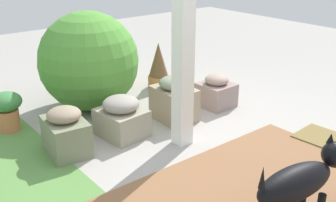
{
  "coord_description": "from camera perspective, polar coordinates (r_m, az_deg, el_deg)",
  "views": [
    {
      "loc": [
        -2.42,
        2.26,
        1.79
      ],
      "look_at": [
        0.36,
        0.03,
        0.37
      ],
      "focal_mm": 43.51,
      "sensor_mm": 36.0,
      "label": 1
    }
  ],
  "objects": [
    {
      "name": "terracotta_pot_broad",
      "position": [
        4.33,
        -21.67,
        -0.96
      ],
      "size": [
        0.31,
        0.31,
        0.4
      ],
      "color": "#CA7448",
      "rests_on": "ground"
    },
    {
      "name": "stone_planter_mid",
      "position": [
        3.96,
        -6.53,
        -2.26
      ],
      "size": [
        0.48,
        0.43,
        0.41
      ],
      "color": "#9C957E",
      "rests_on": "ground"
    },
    {
      "name": "dog",
      "position": [
        2.86,
        18.16,
        -10.43
      ],
      "size": [
        0.29,
        0.81,
        0.55
      ],
      "color": "black",
      "rests_on": "ground"
    },
    {
      "name": "doormat",
      "position": [
        4.18,
        21.53,
        -5.11
      ],
      "size": [
        0.6,
        0.45,
        0.03
      ],
      "primitive_type": "cube",
      "rotation": [
        0.0,
        0.0,
        0.08
      ],
      "color": "olive",
      "rests_on": "ground"
    },
    {
      "name": "stone_planter_near",
      "position": [
        4.28,
        0.85,
        0.22
      ],
      "size": [
        0.47,
        0.37,
        0.48
      ],
      "color": "gray",
      "rests_on": "ground"
    },
    {
      "name": "stone_planter_nearest",
      "position": [
        4.68,
        6.76,
        1.3
      ],
      "size": [
        0.37,
        0.36,
        0.38
      ],
      "color": "gray",
      "rests_on": "ground"
    },
    {
      "name": "ground_plane",
      "position": [
        3.77,
        3.89,
        -6.74
      ],
      "size": [
        12.0,
        12.0,
        0.0
      ],
      "primitive_type": "plane",
      "color": "#A6A19A"
    },
    {
      "name": "porch_pillar",
      "position": [
        3.49,
        2.2,
        11.32
      ],
      "size": [
        0.15,
        0.15,
        2.33
      ],
      "primitive_type": "cube",
      "color": "white",
      "rests_on": "ground"
    },
    {
      "name": "stone_planter_far",
      "position": [
        3.73,
        -14.14,
        -4.24
      ],
      "size": [
        0.5,
        0.37,
        0.44
      ],
      "color": "#75795C",
      "rests_on": "ground"
    },
    {
      "name": "round_shrub",
      "position": [
        4.56,
        -11.04,
        5.48
      ],
      "size": [
        1.1,
        1.1,
        1.1
      ],
      "primitive_type": "sphere",
      "color": "#4D8F35",
      "rests_on": "ground"
    },
    {
      "name": "terracotta_pot_spiky",
      "position": [
        5.19,
        -1.34,
        4.83
      ],
      "size": [
        0.27,
        0.27,
        0.59
      ],
      "color": "#B7723F",
      "rests_on": "ground"
    },
    {
      "name": "terracotta_pot_tall",
      "position": [
        5.38,
        -7.08,
        4.9
      ],
      "size": [
        0.26,
        0.26,
        0.69
      ],
      "color": "#A15E32",
      "rests_on": "ground"
    }
  ]
}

